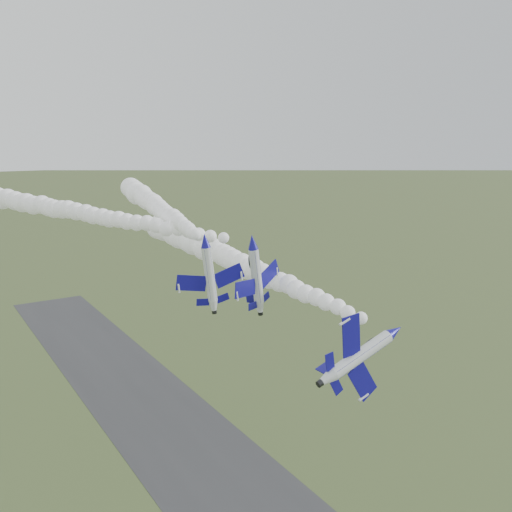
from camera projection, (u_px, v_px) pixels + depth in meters
The scene contains 7 objects.
runway at pixel (211, 472), 103.48m from camera, with size 24.00×260.00×0.04m, color #303033.
jet_lead at pixel (395, 332), 73.19m from camera, with size 4.72×14.44×11.36m.
smoke_trail_jet_lead at pixel (232, 259), 108.50m from camera, with size 5.68×78.50×5.68m, color white, non-canonical shape.
jet_pair_left at pixel (205, 240), 82.59m from camera, with size 10.43×12.31×3.11m.
smoke_trail_jet_pair_left at pixel (156, 206), 115.56m from camera, with size 5.02×66.49×5.02m, color white, non-canonical shape.
jet_pair_right at pixel (253, 242), 87.37m from camera, with size 11.30×13.20×3.72m.
smoke_trail_jet_pair_right at pixel (89, 214), 111.36m from camera, with size 4.49×73.50×4.49m, color white, non-canonical shape.
Camera 1 is at (-42.67, -53.12, 59.91)m, focal length 40.00 mm.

